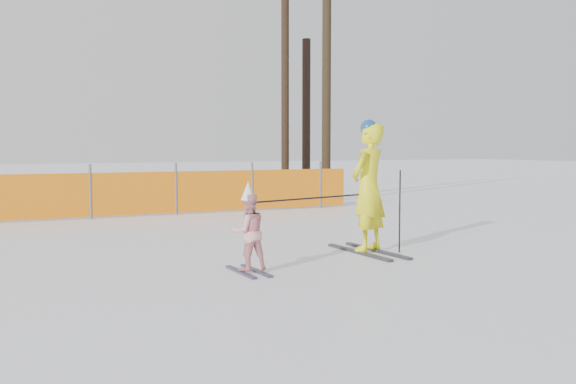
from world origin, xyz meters
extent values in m
plane|color=white|center=(0.00, 0.00, 0.00)|extent=(120.00, 120.00, 0.00)
cube|color=black|center=(1.30, 0.68, 0.02)|extent=(0.09, 1.69, 0.04)
cube|color=black|center=(1.64, 0.68, 0.02)|extent=(0.09, 1.69, 0.04)
imported|color=#FFF915|center=(1.47, 0.68, 1.02)|extent=(0.85, 0.75, 1.96)
sphere|color=navy|center=(1.47, 0.68, 1.92)|extent=(0.26, 0.26, 0.26)
cube|color=black|center=(-0.91, 0.06, 0.01)|extent=(0.09, 0.90, 0.03)
cube|color=black|center=(-0.69, 0.06, 0.01)|extent=(0.09, 0.90, 0.03)
imported|color=pink|center=(-0.80, 0.06, 0.53)|extent=(0.49, 0.39, 1.01)
cone|color=white|center=(-0.80, 0.06, 1.07)|extent=(0.19, 0.19, 0.24)
cylinder|color=black|center=(1.92, 0.48, 0.64)|extent=(0.02, 0.02, 1.28)
cylinder|color=black|center=(0.34, 0.37, 0.91)|extent=(2.03, 0.57, 0.02)
cylinder|color=#595960|center=(-1.53, 7.43, 0.62)|extent=(0.06, 0.06, 1.25)
cylinder|color=#595960|center=(0.47, 7.43, 0.62)|extent=(0.06, 0.06, 1.25)
cylinder|color=#595960|center=(2.47, 7.43, 0.62)|extent=(0.06, 0.06, 1.25)
cylinder|color=#595960|center=(4.47, 7.43, 0.62)|extent=(0.06, 0.06, 1.25)
cube|color=orange|center=(-2.16, 7.43, 0.55)|extent=(14.73, 0.03, 1.00)
cylinder|color=black|center=(5.61, 9.07, 3.53)|extent=(0.26, 0.26, 7.06)
cylinder|color=black|center=(5.44, 10.01, 2.48)|extent=(0.26, 0.26, 4.95)
cylinder|color=black|center=(4.44, 9.48, 3.13)|extent=(0.23, 0.23, 6.26)
camera|label=1|loc=(-4.06, -7.54, 1.63)|focal=40.00mm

